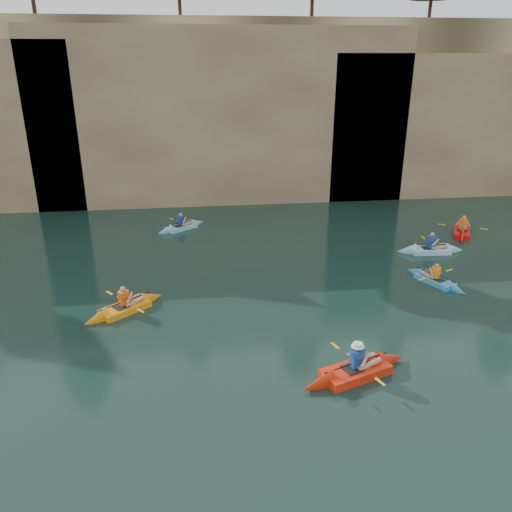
{
  "coord_description": "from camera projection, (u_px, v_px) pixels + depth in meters",
  "views": [
    {
      "loc": [
        -0.11,
        -10.67,
        9.16
      ],
      "look_at": [
        1.83,
        4.68,
        3.0
      ],
      "focal_mm": 35.0,
      "sensor_mm": 36.0,
      "label": 1
    }
  ],
  "objects": [
    {
      "name": "sea_cave_east",
      "position": [
        343.0,
        167.0,
        33.8
      ],
      "size": [
        5.0,
        1.0,
        4.5
      ],
      "primitive_type": "cube",
      "color": "black",
      "rests_on": "ground"
    },
    {
      "name": "kayaker_ltblue_near",
      "position": [
        430.0,
        250.0,
        25.11
      ],
      "size": [
        3.43,
        2.61,
        1.34
      ],
      "rotation": [
        0.0,
        0.0,
        -0.07
      ],
      "color": "#98D9FF",
      "rests_on": "ground"
    },
    {
      "name": "cliff",
      "position": [
        192.0,
        102.0,
        38.66
      ],
      "size": [
        70.0,
        16.0,
        12.0
      ],
      "primitive_type": "cube",
      "color": "tan",
      "rests_on": "ground"
    },
    {
      "name": "kayaker_red_far",
      "position": [
        462.0,
        231.0,
        27.77
      ],
      "size": [
        2.45,
        3.55,
        1.33
      ],
      "rotation": [
        0.0,
        0.0,
        1.07
      ],
      "color": "red",
      "rests_on": "ground"
    },
    {
      "name": "cliff_slab_center",
      "position": [
        224.0,
        115.0,
        32.19
      ],
      "size": [
        24.0,
        2.4,
        11.4
      ],
      "primitive_type": "cube",
      "color": "tan",
      "rests_on": "ground"
    },
    {
      "name": "cliff_slab_east",
      "position": [
        510.0,
        123.0,
        34.82
      ],
      "size": [
        26.0,
        2.4,
        9.84
      ],
      "primitive_type": "cube",
      "color": "tan",
      "rests_on": "ground"
    },
    {
      "name": "main_kayaker",
      "position": [
        356.0,
        371.0,
        15.36
      ],
      "size": [
        3.93,
        2.46,
        1.44
      ],
      "rotation": [
        0.0,
        0.0,
        0.35
      ],
      "color": "red",
      "rests_on": "ground"
    },
    {
      "name": "kayaker_orange",
      "position": [
        125.0,
        308.0,
        19.29
      ],
      "size": [
        3.18,
        2.78,
        1.32
      ],
      "rotation": [
        0.0,
        0.0,
        0.68
      ],
      "color": "orange",
      "rests_on": "ground"
    },
    {
      "name": "sea_cave_center",
      "position": [
        134.0,
        183.0,
        32.4
      ],
      "size": [
        3.5,
        1.0,
        3.2
      ],
      "primitive_type": "cube",
      "color": "black",
      "rests_on": "ground"
    },
    {
      "name": "kayaker_ltblue_mid",
      "position": [
        181.0,
        227.0,
        28.58
      ],
      "size": [
        2.97,
        2.42,
        1.2
      ],
      "rotation": [
        0.0,
        0.0,
        0.62
      ],
      "color": "#80C2D7",
      "rests_on": "ground"
    },
    {
      "name": "kayaker_blue_east",
      "position": [
        435.0,
        280.0,
        21.76
      ],
      "size": [
        2.05,
        3.15,
        1.12
      ],
      "rotation": [
        0.0,
        0.0,
        2.01
      ],
      "color": "#3992C5",
      "rests_on": "ground"
    },
    {
      "name": "ground",
      "position": [
        210.0,
        429.0,
        13.23
      ],
      "size": [
        160.0,
        160.0,
        0.0
      ],
      "primitive_type": "plane",
      "color": "black",
      "rests_on": "ground"
    }
  ]
}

